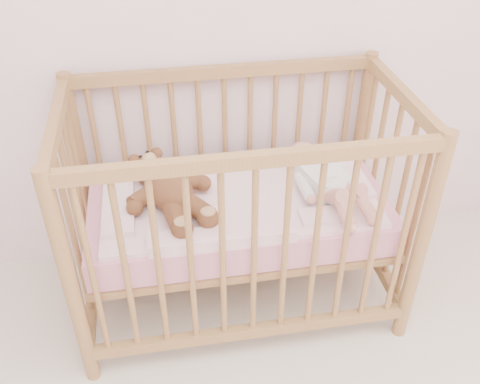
{
  "coord_description": "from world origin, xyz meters",
  "views": [
    {
      "loc": [
        -0.22,
        -0.14,
        1.86
      ],
      "look_at": [
        0.07,
        1.55,
        0.62
      ],
      "focal_mm": 40.0,
      "sensor_mm": 36.0,
      "label": 1
    }
  ],
  "objects": [
    {
      "name": "crib",
      "position": [
        0.07,
        1.6,
        0.5
      ],
      "size": [
        1.36,
        0.76,
        1.0
      ],
      "primitive_type": null,
      "color": "#A68146",
      "rests_on": "floor"
    },
    {
      "name": "mattress",
      "position": [
        0.07,
        1.6,
        0.49
      ],
      "size": [
        1.22,
        0.62,
        0.13
      ],
      "primitive_type": "cube",
      "color": "pink",
      "rests_on": "crib"
    },
    {
      "name": "blanket",
      "position": [
        0.07,
        1.6,
        0.56
      ],
      "size": [
        1.1,
        0.58,
        0.06
      ],
      "primitive_type": null,
      "color": "#FAACB9",
      "rests_on": "mattress"
    },
    {
      "name": "baby",
      "position": [
        0.42,
        1.58,
        0.64
      ],
      "size": [
        0.41,
        0.63,
        0.14
      ],
      "primitive_type": null,
      "rotation": [
        0.0,
        0.0,
        0.25
      ],
      "color": "white",
      "rests_on": "blanket"
    },
    {
      "name": "teddy_bear",
      "position": [
        -0.21,
        1.58,
        0.65
      ],
      "size": [
        0.56,
        0.64,
        0.15
      ],
      "primitive_type": null,
      "rotation": [
        0.0,
        0.0,
        0.39
      ],
      "color": "brown",
      "rests_on": "blanket"
    }
  ]
}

